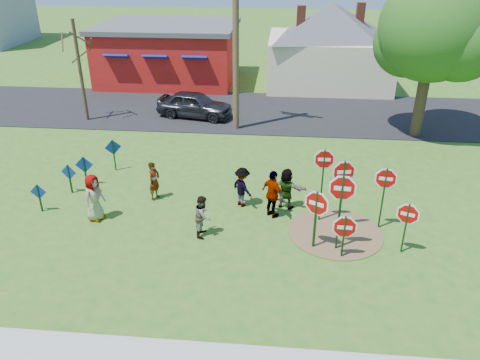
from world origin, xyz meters
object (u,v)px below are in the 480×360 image
object	(u,v)px
person_b	(154,181)
utility_pole	(236,23)
stop_sign_d	(385,183)
leafy_tree	(436,34)
stop_sign_b	(324,167)
stop_sign_a	(316,208)
stop_sign_c	(342,196)
person_a	(94,197)
suv	(195,104)

from	to	relation	value
person_b	utility_pole	world-z (taller)	utility_pole
stop_sign_d	leafy_tree	bearing A→B (deg)	77.76
stop_sign_b	stop_sign_a	bearing A→B (deg)	-100.10
stop_sign_c	leafy_tree	world-z (taller)	leafy_tree
stop_sign_d	person_b	distance (m)	8.38
stop_sign_c	stop_sign_b	bearing A→B (deg)	109.44
stop_sign_c	utility_pole	size ratio (longest dim) A/B	0.27
utility_pole	leafy_tree	world-z (taller)	utility_pole
person_a	stop_sign_c	bearing A→B (deg)	-78.07
suv	leafy_tree	bearing A→B (deg)	-87.14
stop_sign_c	stop_sign_d	xyz separation A→B (m)	(1.59, 1.43, -0.23)
person_a	utility_pole	xyz separation A→B (m)	(4.05, 9.48, 4.50)
stop_sign_d	suv	world-z (taller)	stop_sign_d
stop_sign_a	stop_sign_c	world-z (taller)	stop_sign_c
person_a	person_b	distance (m)	2.38
stop_sign_a	suv	world-z (taller)	stop_sign_a
stop_sign_b	stop_sign_c	bearing A→B (deg)	-75.87
stop_sign_a	utility_pole	world-z (taller)	utility_pole
stop_sign_a	stop_sign_c	size ratio (longest dim) A/B	0.78
stop_sign_b	stop_sign_d	world-z (taller)	stop_sign_b
person_a	utility_pole	distance (m)	11.25
stop_sign_c	stop_sign_d	bearing A→B (deg)	46.73
stop_sign_c	stop_sign_d	distance (m)	2.15
stop_sign_c	person_a	distance (m)	8.48
stop_sign_d	utility_pole	size ratio (longest dim) A/B	0.23
person_b	leafy_tree	distance (m)	14.62
stop_sign_d	person_a	xyz separation A→B (m)	(-9.93, -0.37, -0.84)
stop_sign_a	suv	xyz separation A→B (m)	(-6.06, 12.12, -0.71)
stop_sign_b	person_a	bearing A→B (deg)	-175.96
stop_sign_b	suv	distance (m)	12.29
stop_sign_c	stop_sign_d	size ratio (longest dim) A/B	1.17
stop_sign_a	stop_sign_b	size ratio (longest dim) A/B	0.76
stop_sign_d	person_b	size ratio (longest dim) A/B	1.57
suv	utility_pole	xyz separation A→B (m)	(2.49, -1.60, 4.61)
person_a	leafy_tree	size ratio (longest dim) A/B	0.22
stop_sign_a	stop_sign_d	world-z (taller)	stop_sign_d
leafy_tree	suv	bearing A→B (deg)	171.62
stop_sign_b	person_a	distance (m)	8.02
stop_sign_d	person_b	xyz separation A→B (m)	(-8.22, 1.29, -0.95)
stop_sign_c	suv	size ratio (longest dim) A/B	0.66
stop_sign_a	suv	distance (m)	13.56
person_a	suv	world-z (taller)	person_a
stop_sign_a	stop_sign_b	xyz separation A→B (m)	(0.28, 1.67, 0.62)
stop_sign_c	suv	distance (m)	13.96
stop_sign_b	utility_pole	size ratio (longest dim) A/B	0.28
stop_sign_a	stop_sign_b	bearing A→B (deg)	109.27
stop_sign_a	utility_pole	distance (m)	11.77
stop_sign_a	stop_sign_c	bearing A→B (deg)	26.84
stop_sign_d	person_b	bearing A→B (deg)	179.86
stop_sign_a	utility_pole	xyz separation A→B (m)	(-3.57, 10.51, 3.90)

